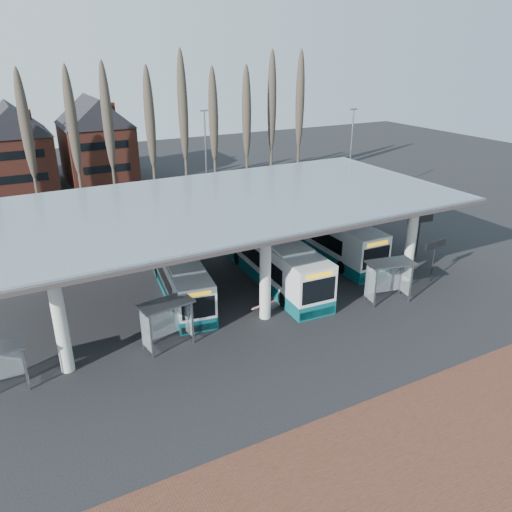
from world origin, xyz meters
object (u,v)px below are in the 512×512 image
shelter_2 (388,272)px  shelter_1 (166,314)px  bus_1 (179,275)px  bus_2 (272,258)px  bus_3 (326,234)px

shelter_2 → shelter_1: bearing=-175.1°
bus_1 → bus_2: (6.82, -0.96, 0.23)m
bus_1 → shelter_2: bearing=-23.6°
bus_1 → shelter_2: size_ratio=3.35×
bus_1 → bus_3: 13.42m
bus_1 → shelter_2: bus_1 is taller
bus_1 → bus_2: bearing=0.1°
bus_1 → shelter_1: size_ratio=3.51×
bus_1 → bus_3: (13.33, 1.51, 0.22)m
bus_3 → shelter_1: 17.80m
bus_3 → shelter_2: bus_3 is taller
bus_3 → shelter_1: bus_3 is taller
bus_3 → bus_1: bearing=-172.4°
bus_1 → shelter_1: (-2.90, -5.80, 0.59)m
bus_2 → bus_1: bearing=175.1°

